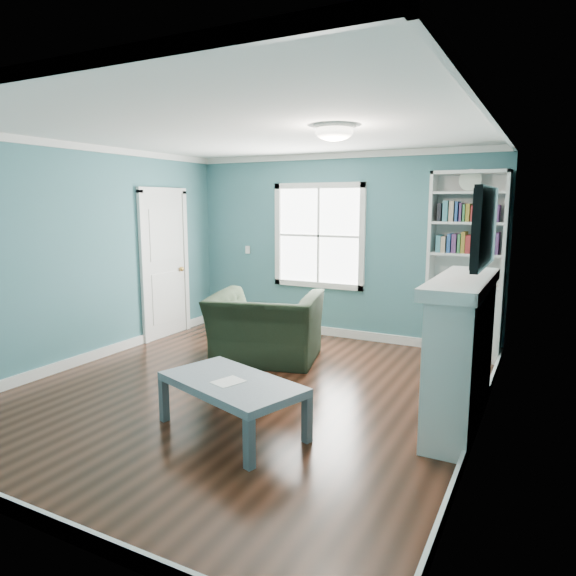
% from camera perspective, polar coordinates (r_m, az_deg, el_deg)
% --- Properties ---
extents(floor, '(5.00, 5.00, 0.00)m').
position_cam_1_polar(floor, '(5.41, -4.70, -11.36)').
color(floor, black).
rests_on(floor, ground).
extents(room_walls, '(5.00, 5.00, 5.00)m').
position_cam_1_polar(room_walls, '(5.07, -4.94, 5.59)').
color(room_walls, '#3C7579').
rests_on(room_walls, ground).
extents(trim, '(4.50, 5.00, 2.60)m').
position_cam_1_polar(trim, '(5.10, -4.88, 1.73)').
color(trim, white).
rests_on(trim, ground).
extents(window, '(1.40, 0.06, 1.50)m').
position_cam_1_polar(window, '(7.41, 3.43, 5.80)').
color(window, white).
rests_on(window, room_walls).
extents(bookshelf, '(0.90, 0.35, 2.31)m').
position_cam_1_polar(bookshelf, '(6.72, 19.07, 0.40)').
color(bookshelf, silver).
rests_on(bookshelf, ground).
extents(fireplace, '(0.44, 1.58, 1.30)m').
position_cam_1_polar(fireplace, '(4.70, 18.82, -6.92)').
color(fireplace, black).
rests_on(fireplace, ground).
extents(tv, '(0.06, 1.10, 0.65)m').
position_cam_1_polar(tv, '(4.51, 21.08, 6.35)').
color(tv, black).
rests_on(tv, fireplace).
extents(door, '(0.12, 0.98, 2.17)m').
position_cam_1_polar(door, '(7.56, -13.51, 2.76)').
color(door, silver).
rests_on(door, ground).
extents(ceiling_fixture, '(0.38, 0.38, 0.15)m').
position_cam_1_polar(ceiling_fixture, '(4.77, 5.16, 16.99)').
color(ceiling_fixture, white).
rests_on(ceiling_fixture, room_walls).
extents(light_switch, '(0.08, 0.01, 0.12)m').
position_cam_1_polar(light_switch, '(7.99, -4.50, 4.26)').
color(light_switch, white).
rests_on(light_switch, room_walls).
extents(recliner, '(1.44, 1.12, 1.11)m').
position_cam_1_polar(recliner, '(6.25, -2.50, -3.14)').
color(recliner, black).
rests_on(recliner, ground).
extents(coffee_table, '(1.39, 1.03, 0.45)m').
position_cam_1_polar(coffee_table, '(4.41, -6.27, -10.85)').
color(coffee_table, '#4F585F').
rests_on(coffee_table, ground).
extents(paper_sheet, '(0.26, 0.30, 0.00)m').
position_cam_1_polar(paper_sheet, '(4.36, -6.66, -10.29)').
color(paper_sheet, white).
rests_on(paper_sheet, coffee_table).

